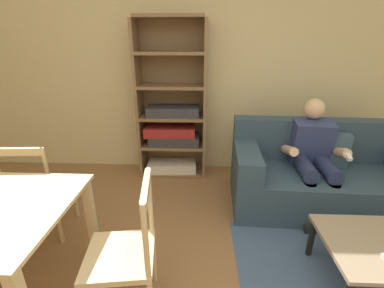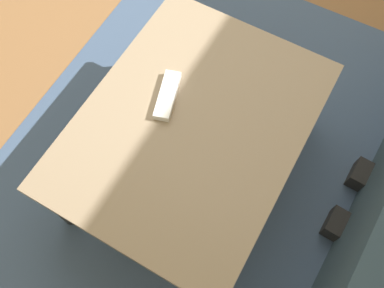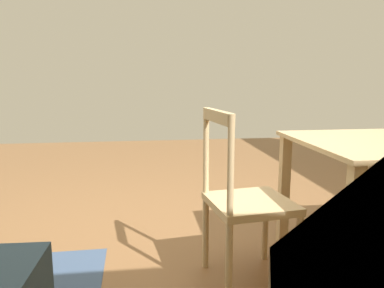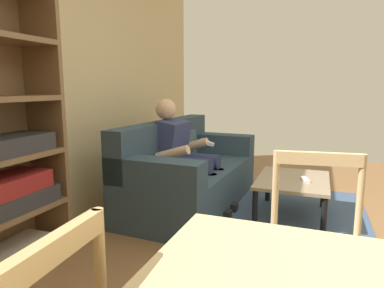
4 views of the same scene
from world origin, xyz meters
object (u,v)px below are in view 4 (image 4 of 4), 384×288
at_px(person_lounging, 183,153).
at_px(dining_chair_facing_couch, 317,268).
at_px(tv_remote, 305,180).
at_px(coffee_table, 293,183).
at_px(couch, 188,174).

xyz_separation_m(person_lounging, dining_chair_facing_couch, (-1.62, -1.30, -0.13)).
bearing_deg(person_lounging, tv_remote, -85.06).
distance_m(person_lounging, coffee_table, 1.11).
bearing_deg(couch, dining_chair_facing_couch, -143.26).
distance_m(coffee_table, dining_chair_facing_couch, 1.79).
height_order(coffee_table, dining_chair_facing_couch, dining_chair_facing_couch).
xyz_separation_m(person_lounging, tv_remote, (0.10, -1.18, -0.19)).
distance_m(coffee_table, tv_remote, 0.13).
relative_size(tv_remote, dining_chair_facing_couch, 0.18).
distance_m(tv_remote, dining_chair_facing_couch, 1.73).
height_order(couch, person_lounging, person_lounging).
bearing_deg(person_lounging, couch, 1.69).
relative_size(coffee_table, tv_remote, 5.02).
height_order(tv_remote, dining_chair_facing_couch, dining_chair_facing_couch).
height_order(couch, coffee_table, couch).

